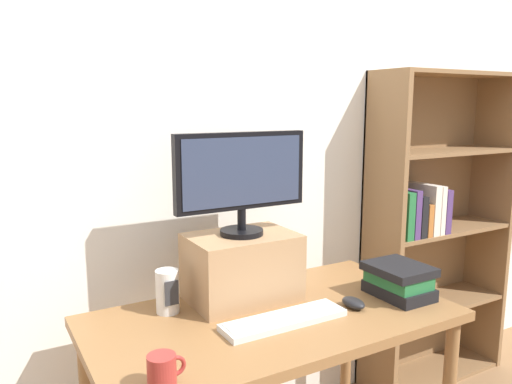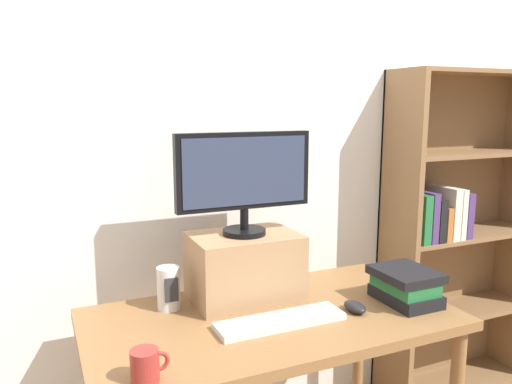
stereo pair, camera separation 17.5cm
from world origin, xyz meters
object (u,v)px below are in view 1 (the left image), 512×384
(keyboard, at_px, (284,320))
(coffee_mug, at_px, (163,371))
(computer_monitor, at_px, (242,177))
(desk_speaker, at_px, (168,291))
(riser_box, at_px, (242,267))
(computer_mouse, at_px, (353,303))
(book_stack, at_px, (399,280))
(bookshelf_unit, at_px, (431,226))
(desk, at_px, (273,336))

(keyboard, xyz_separation_m, coffee_mug, (-0.49, -0.17, 0.03))
(computer_monitor, bearing_deg, desk_speaker, 175.75)
(riser_box, relative_size, computer_monitor, 0.77)
(desk_speaker, bearing_deg, keyboard, -42.12)
(computer_monitor, bearing_deg, computer_mouse, -41.31)
(riser_box, distance_m, computer_mouse, 0.43)
(keyboard, relative_size, book_stack, 1.88)
(riser_box, bearing_deg, computer_monitor, -90.00)
(coffee_mug, height_order, desk_speaker, desk_speaker)
(bookshelf_unit, distance_m, riser_box, 1.24)
(riser_box, bearing_deg, bookshelf_unit, 7.79)
(bookshelf_unit, height_order, keyboard, bookshelf_unit)
(riser_box, xyz_separation_m, coffee_mug, (-0.47, -0.43, -0.08))
(bookshelf_unit, xyz_separation_m, desk_speaker, (-1.52, -0.15, -0.02))
(computer_monitor, relative_size, desk_speaker, 3.34)
(desk, bearing_deg, bookshelf_unit, 16.18)
(desk_speaker, bearing_deg, desk, -32.25)
(keyboard, bearing_deg, desk_speaker, 137.88)
(bookshelf_unit, xyz_separation_m, keyboard, (-1.21, -0.43, -0.08))
(riser_box, bearing_deg, coffee_mug, -137.32)
(riser_box, xyz_separation_m, desk_speaker, (-0.29, 0.02, -0.05))
(book_stack, relative_size, coffee_mug, 2.25)
(book_stack, xyz_separation_m, coffee_mug, (-1.01, -0.15, -0.02))
(computer_monitor, height_order, computer_mouse, computer_monitor)
(riser_box, xyz_separation_m, computer_mouse, (0.32, -0.28, -0.11))
(bookshelf_unit, distance_m, computer_monitor, 1.30)
(riser_box, height_order, computer_monitor, computer_monitor)
(computer_mouse, distance_m, book_stack, 0.23)
(riser_box, height_order, coffee_mug, riser_box)
(desk, xyz_separation_m, bookshelf_unit, (1.20, 0.35, 0.18))
(coffee_mug, bearing_deg, bookshelf_unit, 19.45)
(riser_box, bearing_deg, keyboard, -85.12)
(coffee_mug, xyz_separation_m, desk_speaker, (0.18, 0.45, 0.03))
(computer_mouse, bearing_deg, desk, 161.23)
(desk, distance_m, coffee_mug, 0.57)
(coffee_mug, bearing_deg, desk_speaker, 68.55)
(book_stack, bearing_deg, coffee_mug, -171.49)
(computer_monitor, bearing_deg, keyboard, -85.09)
(keyboard, bearing_deg, coffee_mug, -161.04)
(bookshelf_unit, relative_size, book_stack, 6.85)
(computer_mouse, bearing_deg, coffee_mug, -168.94)
(bookshelf_unit, relative_size, computer_monitor, 3.15)
(bookshelf_unit, xyz_separation_m, riser_box, (-1.23, -0.17, 0.03))
(bookshelf_unit, bearing_deg, desk_speaker, -174.44)
(computer_mouse, xyz_separation_m, desk_speaker, (-0.61, 0.30, 0.06))
(book_stack, height_order, coffee_mug, book_stack)
(computer_monitor, height_order, coffee_mug, computer_monitor)
(book_stack, xyz_separation_m, desk_speaker, (-0.83, 0.30, 0.01))
(desk, xyz_separation_m, riser_box, (-0.03, 0.18, 0.21))
(desk, height_order, coffee_mug, coffee_mug)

